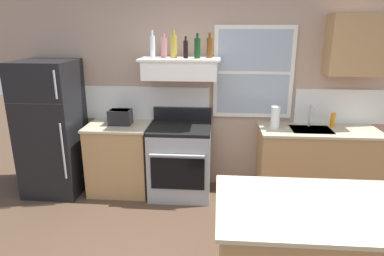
% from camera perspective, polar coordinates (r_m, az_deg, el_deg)
% --- Properties ---
extents(back_wall, '(5.40, 0.11, 2.70)m').
position_cam_1_polar(back_wall, '(4.42, 2.10, 6.98)').
color(back_wall, tan).
rests_on(back_wall, ground_plane).
extents(refrigerator, '(0.70, 0.72, 1.71)m').
position_cam_1_polar(refrigerator, '(4.66, -22.62, -0.06)').
color(refrigerator, black).
rests_on(refrigerator, ground_plane).
extents(counter_left_of_stove, '(0.79, 0.63, 0.91)m').
position_cam_1_polar(counter_left_of_stove, '(4.53, -12.05, -4.94)').
color(counter_left_of_stove, tan).
rests_on(counter_left_of_stove, ground_plane).
extents(toaster, '(0.30, 0.20, 0.19)m').
position_cam_1_polar(toaster, '(4.37, -12.03, 1.87)').
color(toaster, black).
rests_on(toaster, counter_left_of_stove).
extents(stove_range, '(0.76, 0.69, 1.09)m').
position_cam_1_polar(stove_range, '(4.34, -1.96, -5.44)').
color(stove_range, '#9EA0A5').
rests_on(stove_range, ground_plane).
extents(range_hood_shelf, '(0.96, 0.52, 0.24)m').
position_cam_1_polar(range_hood_shelf, '(4.14, -1.97, 10.09)').
color(range_hood_shelf, white).
extents(bottle_clear_tall, '(0.06, 0.06, 0.32)m').
position_cam_1_polar(bottle_clear_tall, '(4.17, -6.70, 13.57)').
color(bottle_clear_tall, silver).
rests_on(bottle_clear_tall, range_hood_shelf).
extents(bottle_rose_pink, '(0.07, 0.07, 0.28)m').
position_cam_1_polar(bottle_rose_pink, '(4.19, -4.75, 13.41)').
color(bottle_rose_pink, '#C67F84').
rests_on(bottle_rose_pink, range_hood_shelf).
extents(bottle_champagne_gold_foil, '(0.08, 0.08, 0.32)m').
position_cam_1_polar(bottle_champagne_gold_foil, '(4.12, -3.12, 13.63)').
color(bottle_champagne_gold_foil, '#B29333').
rests_on(bottle_champagne_gold_foil, range_hood_shelf).
extents(bottle_balsamic_dark, '(0.06, 0.06, 0.25)m').
position_cam_1_polar(bottle_balsamic_dark, '(4.10, -1.08, 13.23)').
color(bottle_balsamic_dark, black).
rests_on(bottle_balsamic_dark, range_hood_shelf).
extents(bottle_dark_green_wine, '(0.07, 0.07, 0.29)m').
position_cam_1_polar(bottle_dark_green_wine, '(4.06, 0.91, 13.40)').
color(bottle_dark_green_wine, '#143819').
rests_on(bottle_dark_green_wine, range_hood_shelf).
extents(bottle_amber_wine, '(0.07, 0.07, 0.29)m').
position_cam_1_polar(bottle_amber_wine, '(4.12, 2.99, 13.45)').
color(bottle_amber_wine, brown).
rests_on(bottle_amber_wine, range_hood_shelf).
extents(counter_right_with_sink, '(1.43, 0.63, 0.91)m').
position_cam_1_polar(counter_right_with_sink, '(4.53, 20.12, -5.66)').
color(counter_right_with_sink, tan).
rests_on(counter_right_with_sink, ground_plane).
extents(sink_faucet, '(0.03, 0.17, 0.28)m').
position_cam_1_polar(sink_faucet, '(4.40, 19.37, 2.40)').
color(sink_faucet, silver).
rests_on(sink_faucet, counter_right_with_sink).
extents(paper_towel_roll, '(0.11, 0.11, 0.27)m').
position_cam_1_polar(paper_towel_roll, '(4.22, 13.91, 1.74)').
color(paper_towel_roll, white).
rests_on(paper_towel_roll, counter_right_with_sink).
extents(dish_soap_bottle, '(0.06, 0.06, 0.18)m').
position_cam_1_polar(dish_soap_bottle, '(4.50, 22.69, 1.25)').
color(dish_soap_bottle, orange).
rests_on(dish_soap_bottle, counter_right_with_sink).
extents(upper_cabinet_right, '(0.64, 0.32, 0.70)m').
position_cam_1_polar(upper_cabinet_right, '(4.47, 25.98, 12.51)').
color(upper_cabinet_right, tan).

